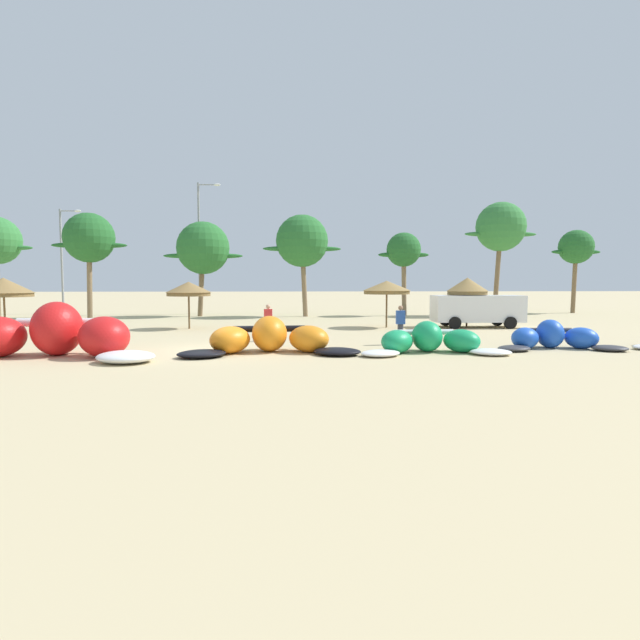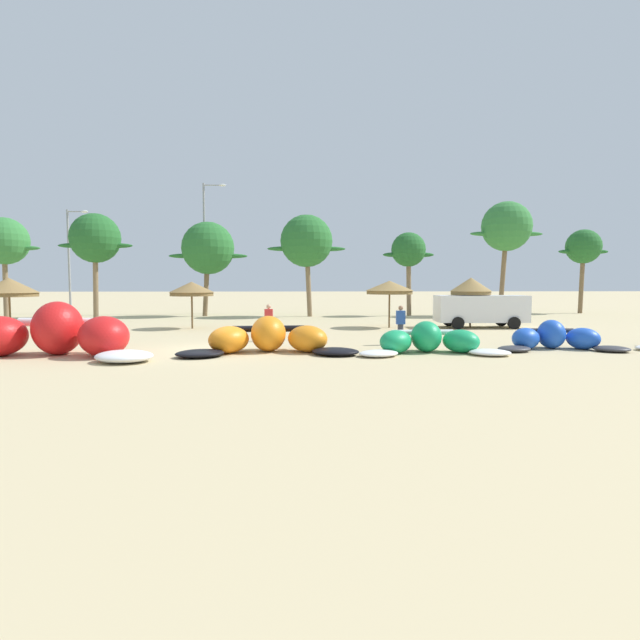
{
  "view_description": "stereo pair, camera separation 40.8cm",
  "coord_description": "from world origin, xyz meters",
  "px_view_note": "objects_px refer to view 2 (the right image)",
  "views": [
    {
      "loc": [
        2.98,
        -19.47,
        2.57
      ],
      "look_at": [
        4.26,
        2.0,
        1.0
      ],
      "focal_mm": 28.88,
      "sensor_mm": 36.0,
      "label": 1
    },
    {
      "loc": [
        3.39,
        -19.5,
        2.57
      ],
      "look_at": [
        4.26,
        2.0,
        1.0
      ],
      "focal_mm": 28.88,
      "sensor_mm": 36.0,
      "label": 2
    }
  ],
  "objects_px": {
    "person_near_kites": "(401,325)",
    "palm_leftmost": "(4,242)",
    "kite_left": "(51,336)",
    "palm_center_left": "(306,242)",
    "beach_umbrella_near_palms": "(390,287)",
    "person_by_umbrellas": "(269,322)",
    "kite_center": "(428,341)",
    "palm_right_of_gap": "(507,227)",
    "beach_umbrella_near_van": "(9,287)",
    "parked_van": "(479,309)",
    "beach_umbrella_outermost": "(471,286)",
    "kite_right_of_center": "(554,338)",
    "palm_right": "(583,248)",
    "palm_left": "(95,239)",
    "lamppost_west": "(71,255)",
    "beach_umbrella_middle": "(192,289)",
    "palm_left_of_gap": "(208,249)",
    "lamppost_west_center": "(206,242)",
    "palm_center_right": "(408,251)",
    "kite_left_of_center": "(268,339)"
  },
  "relations": [
    {
      "from": "beach_umbrella_near_palms",
      "to": "person_by_umbrellas",
      "type": "distance_m",
      "value": 9.29
    },
    {
      "from": "palm_right_of_gap",
      "to": "lamppost_west_center",
      "type": "relative_size",
      "value": 0.83
    },
    {
      "from": "palm_center_left",
      "to": "person_by_umbrellas",
      "type": "bearing_deg",
      "value": -96.58
    },
    {
      "from": "kite_left_of_center",
      "to": "beach_umbrella_middle",
      "type": "relative_size",
      "value": 2.57
    },
    {
      "from": "palm_left_of_gap",
      "to": "palm_center_right",
      "type": "height_order",
      "value": "palm_left_of_gap"
    },
    {
      "from": "beach_umbrella_near_van",
      "to": "palm_right",
      "type": "bearing_deg",
      "value": 21.54
    },
    {
      "from": "parked_van",
      "to": "palm_right",
      "type": "bearing_deg",
      "value": 44.72
    },
    {
      "from": "palm_left_of_gap",
      "to": "kite_center",
      "type": "bearing_deg",
      "value": -61.32
    },
    {
      "from": "lamppost_west",
      "to": "beach_umbrella_near_van",
      "type": "bearing_deg",
      "value": -76.25
    },
    {
      "from": "kite_center",
      "to": "palm_right_of_gap",
      "type": "xyz_separation_m",
      "value": [
        11.26,
        20.87,
        6.39
      ]
    },
    {
      "from": "palm_leftmost",
      "to": "palm_center_left",
      "type": "distance_m",
      "value": 22.54
    },
    {
      "from": "parked_van",
      "to": "palm_leftmost",
      "type": "xyz_separation_m",
      "value": [
        -32.22,
        10.62,
        4.52
      ]
    },
    {
      "from": "beach_umbrella_outermost",
      "to": "palm_right_of_gap",
      "type": "distance_m",
      "value": 12.62
    },
    {
      "from": "beach_umbrella_middle",
      "to": "person_near_kites",
      "type": "xyz_separation_m",
      "value": [
        10.19,
        -7.9,
        -1.4
      ]
    },
    {
      "from": "person_near_kites",
      "to": "palm_leftmost",
      "type": "relative_size",
      "value": 0.22
    },
    {
      "from": "beach_umbrella_middle",
      "to": "palm_leftmost",
      "type": "height_order",
      "value": "palm_leftmost"
    },
    {
      "from": "beach_umbrella_near_van",
      "to": "palm_left_of_gap",
      "type": "relative_size",
      "value": 0.4
    },
    {
      "from": "beach_umbrella_middle",
      "to": "palm_right",
      "type": "bearing_deg",
      "value": 24.14
    },
    {
      "from": "palm_center_left",
      "to": "palm_right_of_gap",
      "type": "distance_m",
      "value": 15.46
    },
    {
      "from": "beach_umbrella_near_palms",
      "to": "palm_right_of_gap",
      "type": "relative_size",
      "value": 0.31
    },
    {
      "from": "beach_umbrella_middle",
      "to": "palm_leftmost",
      "type": "relative_size",
      "value": 0.35
    },
    {
      "from": "palm_left",
      "to": "kite_right_of_center",
      "type": "bearing_deg",
      "value": -37.47
    },
    {
      "from": "beach_umbrella_near_van",
      "to": "parked_van",
      "type": "relative_size",
      "value": 0.57
    },
    {
      "from": "kite_left",
      "to": "palm_left_of_gap",
      "type": "height_order",
      "value": "palm_left_of_gap"
    },
    {
      "from": "parked_van",
      "to": "palm_center_right",
      "type": "bearing_deg",
      "value": 99.27
    },
    {
      "from": "palm_left_of_gap",
      "to": "lamppost_west",
      "type": "relative_size",
      "value": 0.84
    },
    {
      "from": "beach_umbrella_near_van",
      "to": "beach_umbrella_outermost",
      "type": "height_order",
      "value": "beach_umbrella_outermost"
    },
    {
      "from": "beach_umbrella_near_palms",
      "to": "beach_umbrella_outermost",
      "type": "relative_size",
      "value": 0.96
    },
    {
      "from": "palm_right_of_gap",
      "to": "lamppost_west",
      "type": "relative_size",
      "value": 1.02
    },
    {
      "from": "kite_right_of_center",
      "to": "beach_umbrella_near_palms",
      "type": "height_order",
      "value": "beach_umbrella_near_palms"
    },
    {
      "from": "palm_left_of_gap",
      "to": "lamppost_west",
      "type": "distance_m",
      "value": 12.69
    },
    {
      "from": "person_by_umbrellas",
      "to": "palm_right",
      "type": "xyz_separation_m",
      "value": [
        25.06,
        19.67,
        4.66
      ]
    },
    {
      "from": "kite_left",
      "to": "palm_center_left",
      "type": "height_order",
      "value": "palm_center_left"
    },
    {
      "from": "kite_left_of_center",
      "to": "palm_left",
      "type": "distance_m",
      "value": 24.25
    },
    {
      "from": "palm_left",
      "to": "palm_center_left",
      "type": "distance_m",
      "value": 15.36
    },
    {
      "from": "kite_left",
      "to": "person_by_umbrellas",
      "type": "distance_m",
      "value": 8.54
    },
    {
      "from": "palm_center_left",
      "to": "lamppost_west_center",
      "type": "height_order",
      "value": "lamppost_west_center"
    },
    {
      "from": "person_by_umbrellas",
      "to": "palm_right",
      "type": "relative_size",
      "value": 0.23
    },
    {
      "from": "palm_center_right",
      "to": "lamppost_west_center",
      "type": "distance_m",
      "value": 16.41
    },
    {
      "from": "palm_right",
      "to": "lamppost_west_center",
      "type": "distance_m",
      "value": 31.36
    },
    {
      "from": "beach_umbrella_middle",
      "to": "beach_umbrella_outermost",
      "type": "xyz_separation_m",
      "value": [
        15.87,
        0.29,
        0.14
      ]
    },
    {
      "from": "person_near_kites",
      "to": "lamppost_west_center",
      "type": "distance_m",
      "value": 25.31
    },
    {
      "from": "beach_umbrella_outermost",
      "to": "palm_leftmost",
      "type": "distance_m",
      "value": 33.63
    },
    {
      "from": "palm_left_of_gap",
      "to": "beach_umbrella_near_palms",
      "type": "bearing_deg",
      "value": -41.59
    },
    {
      "from": "palm_leftmost",
      "to": "palm_center_right",
      "type": "xyz_separation_m",
      "value": [
        30.45,
        0.23,
        -0.59
      ]
    },
    {
      "from": "palm_left",
      "to": "kite_left_of_center",
      "type": "bearing_deg",
      "value": -54.81
    },
    {
      "from": "kite_right_of_center",
      "to": "person_by_umbrellas",
      "type": "relative_size",
      "value": 3.18
    },
    {
      "from": "palm_left",
      "to": "beach_umbrella_near_van",
      "type": "bearing_deg",
      "value": -90.59
    },
    {
      "from": "beach_umbrella_near_van",
      "to": "parked_van",
      "type": "height_order",
      "value": "beach_umbrella_near_van"
    },
    {
      "from": "beach_umbrella_outermost",
      "to": "parked_van",
      "type": "distance_m",
      "value": 1.37
    }
  ]
}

